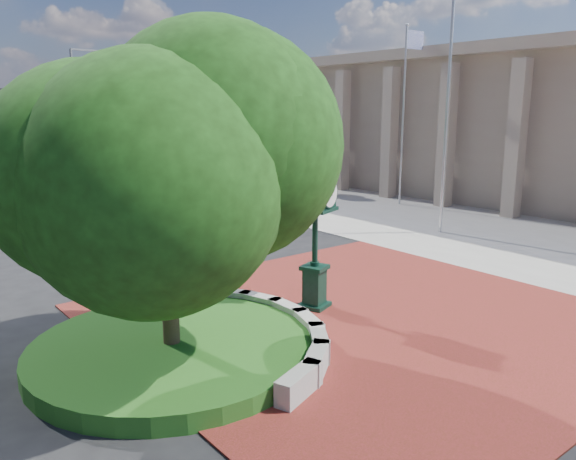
{
  "coord_description": "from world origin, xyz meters",
  "views": [
    {
      "loc": [
        -10.12,
        -10.44,
        5.39
      ],
      "look_at": [
        -0.57,
        1.5,
        2.01
      ],
      "focal_mm": 35.0,
      "sensor_mm": 36.0,
      "label": 1
    }
  ],
  "objects_px": {
    "parked_car": "(12,163)",
    "street_lamp_near": "(78,109)",
    "post_clock": "(315,224)",
    "flagpole_a": "(448,96)",
    "flagpole_b": "(403,115)"
  },
  "relations": [
    {
      "from": "flagpole_a",
      "to": "flagpole_b",
      "type": "distance_m",
      "value": 7.22
    },
    {
      "from": "parked_car",
      "to": "flagpole_b",
      "type": "height_order",
      "value": "flagpole_b"
    },
    {
      "from": "post_clock",
      "to": "street_lamp_near",
      "type": "bearing_deg",
      "value": 83.9
    },
    {
      "from": "post_clock",
      "to": "flagpole_a",
      "type": "height_order",
      "value": "flagpole_a"
    },
    {
      "from": "post_clock",
      "to": "flagpole_b",
      "type": "height_order",
      "value": "flagpole_b"
    },
    {
      "from": "flagpole_b",
      "to": "post_clock",
      "type": "bearing_deg",
      "value": -147.16
    },
    {
      "from": "flagpole_a",
      "to": "street_lamp_near",
      "type": "bearing_deg",
      "value": 108.82
    },
    {
      "from": "post_clock",
      "to": "flagpole_a",
      "type": "bearing_deg",
      "value": 19.05
    },
    {
      "from": "parked_car",
      "to": "flagpole_a",
      "type": "bearing_deg",
      "value": -66.65
    },
    {
      "from": "post_clock",
      "to": "street_lamp_near",
      "type": "xyz_separation_m",
      "value": [
        2.79,
        26.08,
        2.89
      ]
    },
    {
      "from": "post_clock",
      "to": "street_lamp_near",
      "type": "height_order",
      "value": "street_lamp_near"
    },
    {
      "from": "parked_car",
      "to": "street_lamp_near",
      "type": "xyz_separation_m",
      "value": [
        1.12,
        -14.04,
        4.44
      ]
    },
    {
      "from": "parked_car",
      "to": "flagpole_b",
      "type": "bearing_deg",
      "value": -57.28
    },
    {
      "from": "flagpole_b",
      "to": "street_lamp_near",
      "type": "relative_size",
      "value": 1.08
    },
    {
      "from": "parked_car",
      "to": "flagpole_b",
      "type": "xyz_separation_m",
      "value": [
        12.95,
        -30.69,
        4.16
      ]
    }
  ]
}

